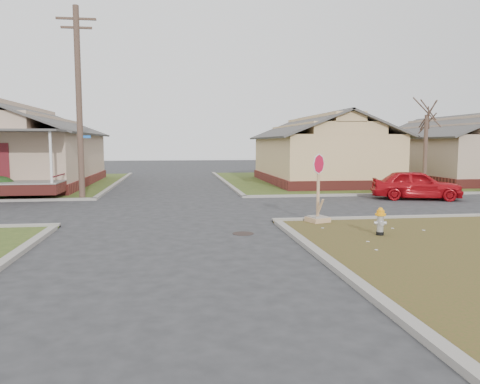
{
  "coord_description": "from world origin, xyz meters",
  "views": [
    {
      "loc": [
        0.2,
        -14.14,
        2.71
      ],
      "look_at": [
        2.32,
        1.0,
        1.1
      ],
      "focal_mm": 35.0,
      "sensor_mm": 36.0,
      "label": 1
    }
  ],
  "objects": [
    {
      "name": "fire_hydrant",
      "position": [
        6.06,
        -1.49,
        0.49
      ],
      "size": [
        0.3,
        0.3,
        0.81
      ],
      "rotation": [
        0.0,
        0.0,
        -0.33
      ],
      "color": "black",
      "rests_on": "ground"
    },
    {
      "name": "stop_sign",
      "position": [
        4.97,
        0.96,
        0.55
      ],
      "size": [
        0.66,
        0.64,
        2.31
      ],
      "rotation": [
        0.0,
        0.0,
        0.33
      ],
      "color": "tan",
      "rests_on": "ground"
    },
    {
      "name": "hedge_right",
      "position": [
        -8.1,
        9.59,
        0.59
      ],
      "size": [
        1.41,
        1.16,
        1.08
      ],
      "primitive_type": "ellipsoid",
      "color": "#1A3714",
      "rests_on": "verge_far_left"
    },
    {
      "name": "ground",
      "position": [
        0.0,
        0.0,
        0.0
      ],
      "size": [
        120.0,
        120.0,
        0.0
      ],
      "primitive_type": "plane",
      "color": "#262729",
      "rests_on": "ground"
    },
    {
      "name": "manhole",
      "position": [
        2.2,
        -0.5,
        0.01
      ],
      "size": [
        0.64,
        0.64,
        0.01
      ],
      "primitive_type": "cylinder",
      "color": "black",
      "rests_on": "ground"
    },
    {
      "name": "side_house_yellow",
      "position": [
        10.0,
        16.5,
        2.19
      ],
      "size": [
        7.6,
        11.6,
        4.7
      ],
      "color": "maroon",
      "rests_on": "ground"
    },
    {
      "name": "utility_pole",
      "position": [
        -4.2,
        8.9,
        4.66
      ],
      "size": [
        1.8,
        0.28,
        9.0
      ],
      "color": "#423026",
      "rests_on": "ground"
    },
    {
      "name": "corner_house",
      "position": [
        -10.0,
        16.68,
        2.28
      ],
      "size": [
        10.1,
        15.5,
        5.3
      ],
      "color": "maroon",
      "rests_on": "ground"
    },
    {
      "name": "curbs",
      "position": [
        0.0,
        5.0,
        0.0
      ],
      "size": [
        80.0,
        40.0,
        0.12
      ],
      "primitive_type": null,
      "color": "gray",
      "rests_on": "ground"
    },
    {
      "name": "red_sedan",
      "position": [
        11.71,
        6.87,
        0.71
      ],
      "size": [
        4.47,
        2.83,
        1.42
      ],
      "primitive_type": "imported",
      "rotation": [
        0.0,
        0.0,
        1.27
      ],
      "color": "#AE0C14",
      "rests_on": "ground"
    },
    {
      "name": "verge_far_right",
      "position": [
        22.0,
        18.0,
        0.03
      ],
      "size": [
        37.0,
        19.0,
        0.05
      ],
      "primitive_type": "cube",
      "color": "#324619",
      "rests_on": "ground"
    },
    {
      "name": "side_house_tan",
      "position": [
        20.0,
        16.5,
        2.19
      ],
      "size": [
        7.6,
        11.6,
        4.7
      ],
      "color": "maroon",
      "rests_on": "ground"
    },
    {
      "name": "tree_mid_right",
      "position": [
        14.0,
        10.2,
        2.15
      ],
      "size": [
        0.22,
        0.22,
        4.2
      ],
      "primitive_type": "cylinder",
      "color": "#423026",
      "rests_on": "verge_far_right"
    }
  ]
}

